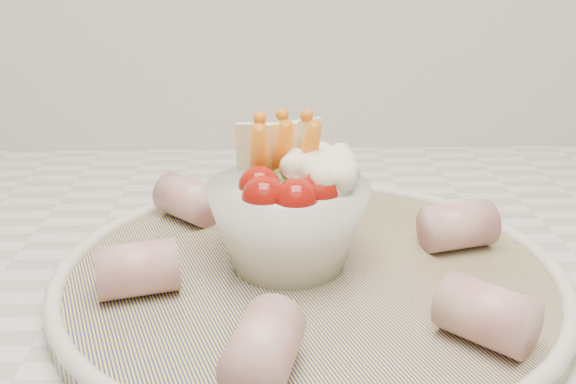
{
  "coord_description": "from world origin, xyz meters",
  "views": [
    {
      "loc": [
        -0.08,
        0.98,
        1.15
      ],
      "look_at": [
        -0.06,
        1.41,
        0.99
      ],
      "focal_mm": 40.0,
      "sensor_mm": 36.0,
      "label": 1
    }
  ],
  "objects": [
    {
      "name": "serving_platter",
      "position": [
        -0.05,
        1.4,
        0.93
      ],
      "size": [
        0.47,
        0.47,
        0.02
      ],
      "color": "navy",
      "rests_on": "kitchen_counter"
    },
    {
      "name": "veggie_bowl",
      "position": [
        -0.06,
        1.41,
        0.98
      ],
      "size": [
        0.12,
        0.12,
        0.1
      ],
      "color": "silver",
      "rests_on": "serving_platter"
    },
    {
      "name": "cured_meat_rolls",
      "position": [
        -0.05,
        1.4,
        0.95
      ],
      "size": [
        0.29,
        0.31,
        0.04
      ],
      "color": "#AE4F57",
      "rests_on": "serving_platter"
    }
  ]
}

